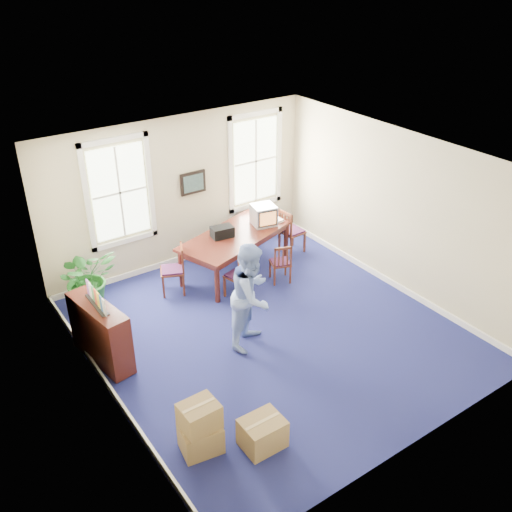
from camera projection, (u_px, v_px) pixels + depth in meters
floor at (270, 331)px, 10.26m from camera, size 6.50×6.50×0.00m
ceiling at (273, 162)px, 8.71m from camera, size 6.50×6.50×0.00m
wall_back at (180, 192)px, 11.83m from camera, size 6.50×0.00×6.50m
wall_front at (424, 356)px, 7.15m from camera, size 6.50×0.00×6.50m
wall_left at (99, 312)px, 7.99m from camera, size 0.00×6.50×6.50m
wall_right at (397, 211)px, 10.98m from camera, size 0.00×6.50×6.50m
baseboard_back at (185, 257)px, 12.55m from camera, size 6.00×0.04×0.12m
baseboard_left at (114, 394)px, 8.75m from camera, size 0.04×6.50×0.12m
baseboard_right at (387, 280)px, 11.71m from camera, size 0.04×6.50×0.12m
window_left at (119, 193)px, 11.02m from camera, size 1.40×0.12×2.20m
window_right at (255, 161)px, 12.61m from camera, size 1.40×0.12×2.20m
wall_picture at (193, 183)px, 11.87m from camera, size 0.58×0.06×0.48m
conference_table at (236, 252)px, 11.97m from camera, size 2.76×1.88×0.86m
crt_tv at (264, 215)px, 12.07m from camera, size 0.57×0.60×0.43m
game_console at (278, 220)px, 12.29m from camera, size 0.17×0.21×0.05m
equipment_bag at (222, 232)px, 11.61m from camera, size 0.48×0.35×0.22m
chair_near_left at (238, 275)px, 11.07m from camera, size 0.53×0.53×0.96m
chair_near_right at (280, 262)px, 11.61m from camera, size 0.50×0.50×0.86m
chair_end_left at (172, 270)px, 11.19m from camera, size 0.60×0.60×1.01m
chair_end_right at (292, 231)px, 12.67m from camera, size 0.49×0.49×1.03m
man at (252, 295)px, 9.56m from camera, size 1.17×1.11×1.91m
credenza at (101, 333)px, 9.32m from camera, size 0.60×1.41×1.07m
brochure_rack at (96, 298)px, 8.99m from camera, size 0.15×0.72×0.32m
potted_plant at (88, 278)px, 10.72m from camera, size 1.12×0.98×1.22m
cardboard_boxes at (210, 415)px, 7.87m from camera, size 1.58×1.58×0.84m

